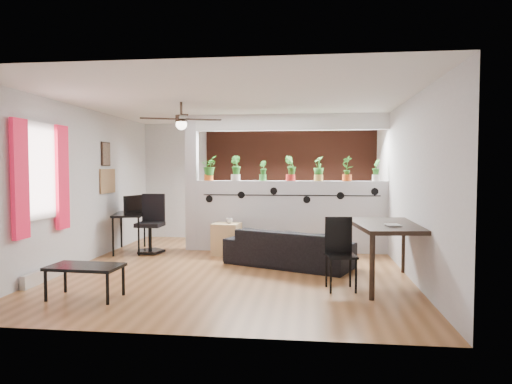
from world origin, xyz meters
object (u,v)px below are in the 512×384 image
object	(u,v)px
cup	(229,221)
office_chair	(151,228)
potted_plant_0	(209,168)
potted_plant_6	(376,170)
potted_plant_2	(263,170)
computer_desk	(129,217)
ceiling_fan	(181,121)
potted_plant_5	(347,168)
potted_plant_3	(291,168)
potted_plant_4	(319,168)
cube_shelf	(227,239)
dining_table	(390,230)
potted_plant_1	(236,167)
sofa	(288,248)
coffee_table	(85,269)
folding_chair	(340,247)

from	to	relation	value
cup	office_chair	xyz separation A→B (m)	(-1.49, 0.03, -0.15)
potted_plant_0	potted_plant_6	bearing A→B (deg)	-0.00
potted_plant_2	office_chair	world-z (taller)	potted_plant_2
computer_desk	ceiling_fan	bearing A→B (deg)	-45.20
potted_plant_5	computer_desk	xyz separation A→B (m)	(-4.10, -0.34, -0.93)
ceiling_fan	potted_plant_2	size ratio (longest dim) A/B	3.11
potted_plant_3	potted_plant_4	world-z (taller)	potted_plant_3
cube_shelf	computer_desk	world-z (taller)	computer_desk
potted_plant_0	potted_plant_3	xyz separation A→B (m)	(1.58, -0.00, -0.00)
dining_table	potted_plant_1	bearing A→B (deg)	137.08
potted_plant_5	sofa	world-z (taller)	potted_plant_5
potted_plant_2	office_chair	size ratio (longest dim) A/B	0.35
potted_plant_3	coffee_table	distance (m)	4.34
potted_plant_1	dining_table	world-z (taller)	potted_plant_1
potted_plant_4	potted_plant_3	bearing A→B (deg)	180.00
potted_plant_6	office_chair	size ratio (longest dim) A/B	0.37
potted_plant_5	cup	size ratio (longest dim) A/B	3.88
potted_plant_5	potted_plant_6	size ratio (longest dim) A/B	1.17
potted_plant_2	folding_chair	world-z (taller)	potted_plant_2
cube_shelf	potted_plant_2	bearing A→B (deg)	45.18
cube_shelf	dining_table	xyz separation A→B (m)	(2.60, -1.85, 0.46)
cup	computer_desk	size ratio (longest dim) A/B	0.11
potted_plant_1	potted_plant_5	bearing A→B (deg)	-0.00
potted_plant_3	computer_desk	world-z (taller)	potted_plant_3
ceiling_fan	potted_plant_5	size ratio (longest dim) A/B	2.54
potted_plant_2	cube_shelf	distance (m)	1.49
ceiling_fan	potted_plant_0	world-z (taller)	ceiling_fan
potted_plant_4	folding_chair	bearing A→B (deg)	-84.94
potted_plant_2	office_chair	xyz separation A→B (m)	(-2.06, -0.45, -1.08)
folding_chair	potted_plant_6	bearing A→B (deg)	72.46
sofa	cube_shelf	size ratio (longest dim) A/B	3.35
sofa	cup	xyz separation A→B (m)	(-1.12, 0.81, 0.34)
potted_plant_4	coffee_table	size ratio (longest dim) A/B	0.51
computer_desk	sofa	bearing A→B (deg)	-17.13
coffee_table	potted_plant_1	bearing A→B (deg)	69.23
potted_plant_1	dining_table	bearing A→B (deg)	-42.92
ceiling_fan	computer_desk	size ratio (longest dim) A/B	1.07
potted_plant_6	potted_plant_0	bearing A→B (deg)	180.00
potted_plant_2	office_chair	bearing A→B (deg)	-167.78
potted_plant_1	potted_plant_6	size ratio (longest dim) A/B	1.21
potted_plant_3	folding_chair	world-z (taller)	potted_plant_3
potted_plant_4	computer_desk	world-z (taller)	potted_plant_4
potted_plant_6	computer_desk	size ratio (longest dim) A/B	0.36
potted_plant_2	sofa	xyz separation A→B (m)	(0.55, -1.29, -1.27)
office_chair	folding_chair	bearing A→B (deg)	-32.85
sofa	folding_chair	world-z (taller)	folding_chair
ceiling_fan	potted_plant_6	xyz separation A→B (m)	(3.18, 1.80, -0.75)
dining_table	ceiling_fan	bearing A→B (deg)	170.18
potted_plant_1	office_chair	xyz separation A→B (m)	(-1.53, -0.45, -1.13)
dining_table	folding_chair	world-z (taller)	folding_chair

